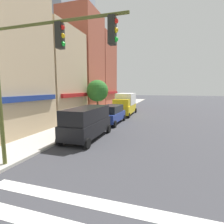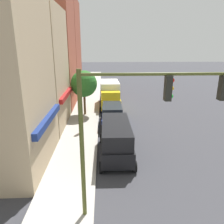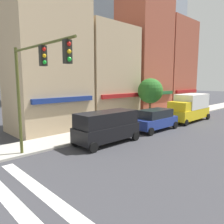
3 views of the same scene
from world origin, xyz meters
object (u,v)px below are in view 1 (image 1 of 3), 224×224
Objects in this scene: box_truck_yellow at (125,104)px; suv_blue at (111,114)px; van_black at (87,122)px; pedestrian_orange_vest at (80,115)px; traffic_signal at (38,64)px; street_tree at (97,91)px.

suv_blue is at bearing 179.00° from box_truck_yellow.
van_black is 2.83× the size of pedestrian_orange_vest.
traffic_signal is 1.36× the size of suv_blue.
van_black is (5.56, 0.50, -3.43)m from traffic_signal.
street_tree reaches higher than van_black.
traffic_signal is 15.05m from street_tree.
van_black is at bearing -128.78° from pedestrian_orange_vest.
traffic_signal is at bearing -179.42° from box_truck_yellow.
box_truck_yellow reaches higher than pedestrian_orange_vest.
traffic_signal is at bearing -167.29° from street_tree.
traffic_signal reaches higher than pedestrian_orange_vest.
street_tree is at bearing 141.05° from box_truck_yellow.
van_black is 12.66m from box_truck_yellow.
pedestrian_orange_vest is 0.38× the size of street_tree.
van_black is 1.06× the size of suv_blue.
traffic_signal reaches higher than suv_blue.
suv_blue is 2.67× the size of pedestrian_orange_vest.
suv_blue is at bearing 2.46° from traffic_signal.
pedestrian_orange_vest is (-8.70, 2.69, -0.51)m from box_truck_yellow.
box_truck_yellow is 9.12m from pedestrian_orange_vest.
van_black is 6.08m from suv_blue.
suv_blue is at bearing -34.84° from pedestrian_orange_vest.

